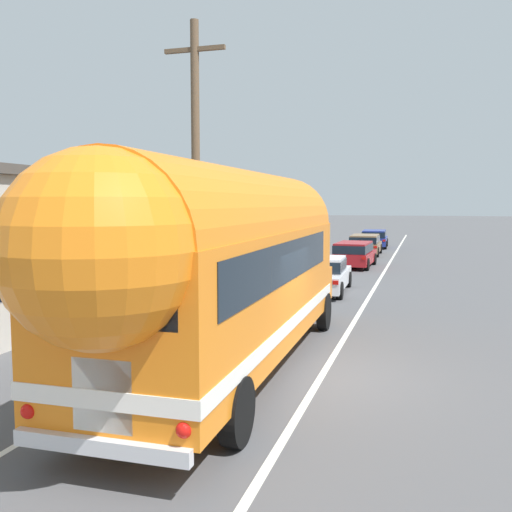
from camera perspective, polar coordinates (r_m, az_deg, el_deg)
name	(u,v)px	position (r m, az deg, el deg)	size (l,w,h in m)	color
ground_plane	(321,377)	(11.48, 6.64, -12.07)	(300.00, 300.00, 0.00)	#4C4C4F
lane_markings	(333,287)	(23.32, 7.82, -3.13)	(3.73, 80.00, 0.01)	silver
utility_pole	(196,168)	(16.19, -6.14, 8.85)	(1.80, 0.24, 8.50)	brown
painted_bus	(225,262)	(10.85, -3.17, -0.62)	(2.70, 12.19, 4.12)	orange
car_lead	(322,273)	(21.86, 6.76, -1.75)	(2.02, 4.57, 1.37)	white
car_second	(354,253)	(30.50, 9.92, 0.33)	(2.07, 4.43, 1.37)	#A5191E
car_third	(365,243)	(37.84, 11.02, 1.28)	(2.02, 4.35, 1.37)	olive
car_fourth	(374,238)	(44.34, 11.93, 1.84)	(2.10, 4.57, 1.37)	navy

